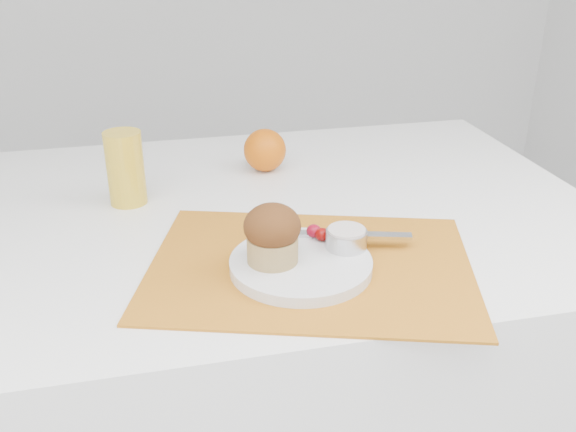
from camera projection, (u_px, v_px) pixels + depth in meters
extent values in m
cube|color=white|center=(254.00, 383.00, 1.25)|extent=(1.20, 0.80, 0.75)
cube|color=#BB6D1A|center=(310.00, 266.00, 0.91)|extent=(0.53, 0.46, 0.00)
cylinder|color=silver|center=(301.00, 264.00, 0.90)|extent=(0.24, 0.24, 0.02)
cylinder|color=#B9B9BD|center=(346.00, 239.00, 0.92)|extent=(0.06, 0.06, 0.03)
cylinder|color=beige|center=(347.00, 231.00, 0.91)|extent=(0.06, 0.06, 0.01)
ellipsoid|color=#5A0210|center=(314.00, 231.00, 0.95)|extent=(0.02, 0.02, 0.02)
ellipsoid|color=#520302|center=(322.00, 234.00, 0.94)|extent=(0.02, 0.02, 0.02)
cube|color=silver|center=(341.00, 235.00, 0.96)|extent=(0.21, 0.07, 0.01)
sphere|color=#DB6007|center=(265.00, 150.00, 1.24)|extent=(0.08, 0.08, 0.08)
cylinder|color=gold|center=(125.00, 168.00, 1.09)|extent=(0.07, 0.07, 0.13)
cylinder|color=tan|center=(273.00, 249.00, 0.88)|extent=(0.09, 0.09, 0.04)
ellipsoid|color=#331809|center=(272.00, 226.00, 0.87)|extent=(0.08, 0.08, 0.06)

